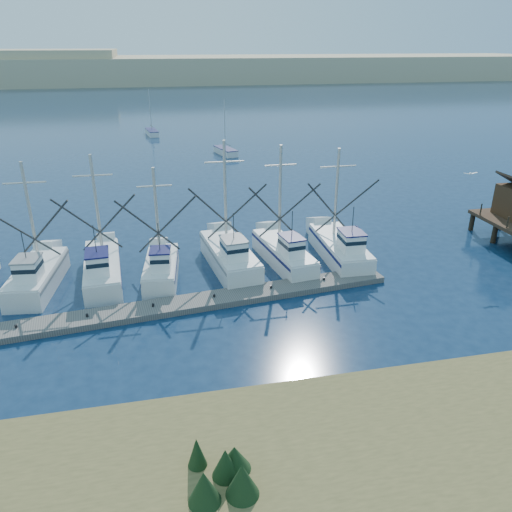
{
  "coord_description": "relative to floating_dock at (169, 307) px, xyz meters",
  "views": [
    {
      "loc": [
        -9.66,
        -22.86,
        15.89
      ],
      "look_at": [
        -3.05,
        8.0,
        2.3
      ],
      "focal_mm": 35.0,
      "sensor_mm": 36.0,
      "label": 1
    }
  ],
  "objects": [
    {
      "name": "sailboat_near",
      "position": [
        11.01,
        46.78,
        0.29
      ],
      "size": [
        3.07,
        5.75,
        8.1
      ],
      "rotation": [
        0.0,
        0.0,
        0.25
      ],
      "color": "silver",
      "rests_on": "ground"
    },
    {
      "name": "ground",
      "position": [
        9.24,
        -5.84,
        -0.2
      ],
      "size": [
        500.0,
        500.0,
        0.0
      ],
      "primitive_type": "plane",
      "color": "#0D213B",
      "rests_on": "ground"
    },
    {
      "name": "flying_gull",
      "position": [
        23.27,
        4.23,
        6.49
      ],
      "size": [
        1.12,
        0.2,
        0.2
      ],
      "color": "white",
      "rests_on": "ground"
    },
    {
      "name": "floating_dock",
      "position": [
        0.0,
        0.0,
        0.0
      ],
      "size": [
        30.59,
        5.55,
        0.41
      ],
      "primitive_type": "cube",
      "rotation": [
        0.0,
        0.0,
        0.12
      ],
      "color": "#65615B",
      "rests_on": "ground"
    },
    {
      "name": "dune_ridge",
      "position": [
        9.24,
        204.16,
        4.8
      ],
      "size": [
        360.0,
        60.0,
        10.0
      ],
      "primitive_type": "cube",
      "color": "tan",
      "rests_on": "ground"
    },
    {
      "name": "sailboat_far",
      "position": [
        0.38,
        66.6,
        0.3
      ],
      "size": [
        2.43,
        5.89,
        8.1
      ],
      "rotation": [
        0.0,
        0.0,
        0.14
      ],
      "color": "silver",
      "rests_on": "ground"
    },
    {
      "name": "shore_bank",
      "position": [
        1.24,
        -15.84,
        0.6
      ],
      "size": [
        40.0,
        10.0,
        1.6
      ],
      "primitive_type": "cube",
      "color": "#4C422D",
      "rests_on": "ground"
    },
    {
      "name": "trawler_fleet",
      "position": [
        0.43,
        5.04,
        0.78
      ],
      "size": [
        29.94,
        8.57,
        9.44
      ],
      "color": "silver",
      "rests_on": "ground"
    }
  ]
}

